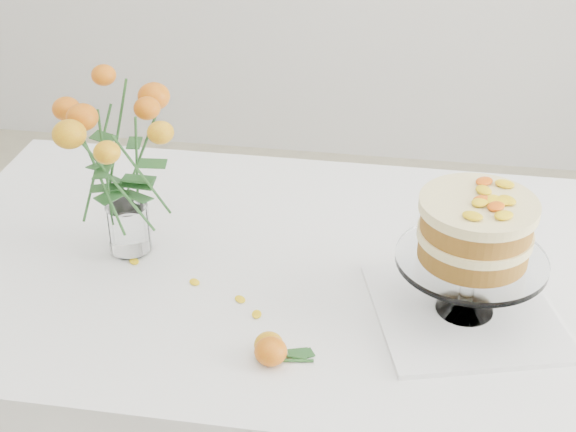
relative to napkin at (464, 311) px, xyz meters
name	(u,v)px	position (x,y,z in m)	size (l,w,h in m)	color
table	(265,292)	(-0.40, 0.11, -0.09)	(1.43, 0.93, 0.76)	tan
napkin	(464,311)	(0.00, 0.00, 0.00)	(0.32, 0.32, 0.01)	white
cake_stand	(475,235)	(0.00, 0.00, 0.17)	(0.27, 0.27, 0.24)	white
rose_vase	(118,140)	(-0.68, 0.10, 0.25)	(0.37, 0.37, 0.43)	white
loose_rose_near	(269,345)	(-0.34, -0.17, 0.02)	(0.09, 0.05, 0.04)	gold
loose_rose_far	(271,351)	(-0.33, -0.19, 0.02)	(0.10, 0.06, 0.05)	#D34D0A
stray_petal_a	(195,282)	(-0.52, 0.01, 0.00)	(0.03, 0.02, 0.00)	yellow
stray_petal_b	(240,299)	(-0.42, -0.03, 0.00)	(0.03, 0.02, 0.00)	yellow
stray_petal_c	(257,314)	(-0.38, -0.07, 0.00)	(0.03, 0.02, 0.00)	yellow
stray_petal_d	(134,261)	(-0.66, 0.06, 0.00)	(0.03, 0.02, 0.00)	yellow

